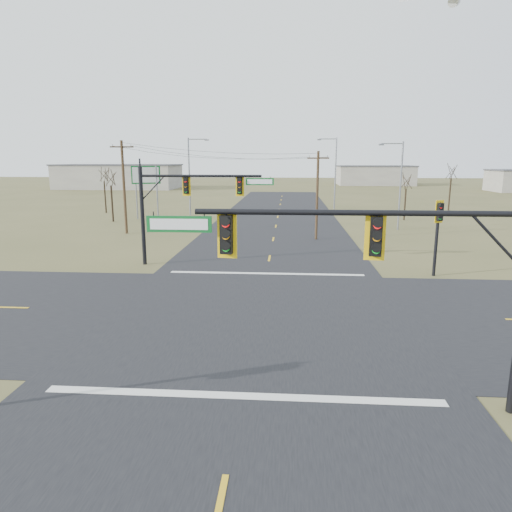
{
  "coord_description": "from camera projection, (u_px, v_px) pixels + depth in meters",
  "views": [
    {
      "loc": [
        1.32,
        -19.92,
        6.97
      ],
      "look_at": [
        -0.18,
        1.0,
        2.51
      ],
      "focal_mm": 32.0,
      "sensor_mm": 36.0,
      "label": 1
    }
  ],
  "objects": [
    {
      "name": "bare_tree_c",
      "position": [
        407.0,
        181.0,
        52.47
      ],
      "size": [
        2.69,
        2.69,
        5.8
      ],
      "rotation": [
        0.0,
        0.0,
        0.1
      ],
      "color": "black",
      "rests_on": "ground"
    },
    {
      "name": "mast_arm_near",
      "position": [
        374.0,
        253.0,
        12.2
      ],
      "size": [
        10.32,
        0.47,
        6.19
      ],
      "rotation": [
        0.0,
        0.0,
        -0.14
      ],
      "color": "black",
      "rests_on": "ground"
    },
    {
      "name": "utility_pole_near",
      "position": [
        317.0,
        194.0,
        39.57
      ],
      "size": [
        1.88,
        0.22,
        7.67
      ],
      "rotation": [
        0.0,
        0.0,
        -0.01
      ],
      "color": "#46301E",
      "rests_on": "ground"
    },
    {
      "name": "streetlight_c",
      "position": [
        191.0,
        172.0,
        56.78
      ],
      "size": [
        2.67,
        0.29,
        9.58
      ],
      "rotation": [
        0.0,
        0.0,
        -0.1
      ],
      "color": "slate",
      "rests_on": "ground"
    },
    {
      "name": "mast_arm_far",
      "position": [
        188.0,
        194.0,
        29.7
      ],
      "size": [
        8.83,
        0.41,
        6.52
      ],
      "rotation": [
        0.0,
        0.0,
        -0.02
      ],
      "color": "black",
      "rests_on": "ground"
    },
    {
      "name": "pedestal_signal_ne",
      "position": [
        439.0,
        222.0,
        27.04
      ],
      "size": [
        0.67,
        0.59,
        4.64
      ],
      "rotation": [
        0.0,
        0.0,
        0.39
      ],
      "color": "black",
      "rests_on": "ground"
    },
    {
      "name": "bare_tree_b",
      "position": [
        104.0,
        174.0,
        59.53
      ],
      "size": [
        3.1,
        3.1,
        6.32
      ],
      "rotation": [
        0.0,
        0.0,
        0.3
      ],
      "color": "black",
      "rests_on": "ground"
    },
    {
      "name": "stop_bar_near",
      "position": [
        242.0,
        396.0,
        13.65
      ],
      "size": [
        12.0,
        0.4,
        0.01
      ],
      "primitive_type": "cube",
      "color": "silver",
      "rests_on": "road_ns"
    },
    {
      "name": "streetlight_b",
      "position": [
        334.0,
        169.0,
        64.14
      ],
      "size": [
        2.76,
        0.26,
        9.94
      ],
      "rotation": [
        0.0,
        0.0,
        -0.02
      ],
      "color": "slate",
      "rests_on": "ground"
    },
    {
      "name": "road_ew",
      "position": [
        258.0,
        314.0,
        20.97
      ],
      "size": [
        160.0,
        14.0,
        0.02
      ],
      "primitive_type": "cube",
      "color": "black",
      "rests_on": "ground"
    },
    {
      "name": "warehouse_mid",
      "position": [
        375.0,
        176.0,
        126.03
      ],
      "size": [
        20.0,
        12.0,
        5.0
      ],
      "primitive_type": "cube",
      "color": "#A8A495",
      "rests_on": "ground"
    },
    {
      "name": "streetlight_a",
      "position": [
        399.0,
        181.0,
        45.03
      ],
      "size": [
        2.42,
        0.29,
        8.67
      ],
      "rotation": [
        0.0,
        0.0,
        0.16
      ],
      "color": "slate",
      "rests_on": "ground"
    },
    {
      "name": "utility_pole_far",
      "position": [
        124.0,
        186.0,
        42.79
      ],
      "size": [
        2.1,
        0.58,
        8.69
      ],
      "rotation": [
        0.0,
        0.0,
        0.22
      ],
      "color": "#46301E",
      "rests_on": "ground"
    },
    {
      "name": "ground",
      "position": [
        258.0,
        314.0,
        20.98
      ],
      "size": [
        320.0,
        320.0,
        0.0
      ],
      "primitive_type": "plane",
      "color": "brown",
      "rests_on": "ground"
    },
    {
      "name": "bare_tree_d",
      "position": [
        452.0,
        171.0,
        58.91
      ],
      "size": [
        3.18,
        3.18,
        6.79
      ],
      "rotation": [
        0.0,
        0.0,
        0.28
      ],
      "color": "black",
      "rests_on": "ground"
    },
    {
      "name": "road_ns",
      "position": [
        258.0,
        314.0,
        20.97
      ],
      "size": [
        14.0,
        160.0,
        0.02
      ],
      "primitive_type": "cube",
      "color": "black",
      "rests_on": "ground"
    },
    {
      "name": "bare_tree_a",
      "position": [
        110.0,
        177.0,
        51.01
      ],
      "size": [
        2.79,
        2.79,
        6.39
      ],
      "rotation": [
        0.0,
        0.0,
        0.07
      ],
      "color": "black",
      "rests_on": "ground"
    },
    {
      "name": "warehouse_left",
      "position": [
        119.0,
        177.0,
        111.01
      ],
      "size": [
        28.0,
        14.0,
        5.5
      ],
      "primitive_type": "cube",
      "color": "#A8A495",
      "rests_on": "ground"
    },
    {
      "name": "stop_bar_far",
      "position": [
        266.0,
        273.0,
        28.29
      ],
      "size": [
        12.0,
        0.4,
        0.01
      ],
      "primitive_type": "cube",
      "color": "silver",
      "rests_on": "road_ns"
    },
    {
      "name": "highway_sign",
      "position": [
        146.0,
        182.0,
        53.21
      ],
      "size": [
        3.11,
        1.32,
        6.22
      ],
      "rotation": [
        0.0,
        0.0,
        0.38
      ],
      "color": "slate",
      "rests_on": "ground"
    }
  ]
}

